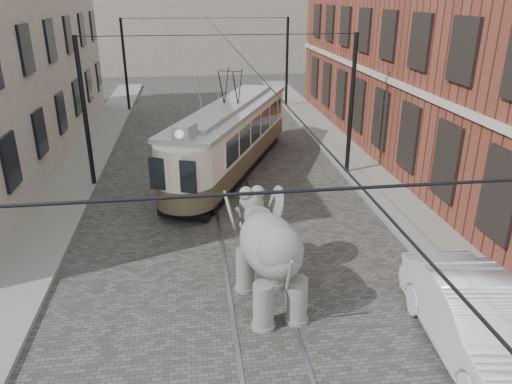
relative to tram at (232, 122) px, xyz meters
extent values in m
plane|color=#494744|center=(-0.25, -7.24, -2.22)|extent=(120.00, 120.00, 0.00)
cube|color=slate|center=(5.75, -7.24, -2.15)|extent=(2.00, 60.00, 0.15)
cube|color=slate|center=(-6.75, -7.24, -2.15)|extent=(2.00, 60.00, 0.15)
cube|color=maroon|center=(10.75, 1.76, 3.78)|extent=(8.00, 26.00, 12.00)
imported|color=silver|center=(4.17, -12.87, -1.37)|extent=(2.23, 5.27, 1.69)
camera|label=1|loc=(-1.75, -20.79, 5.20)|focal=34.23mm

